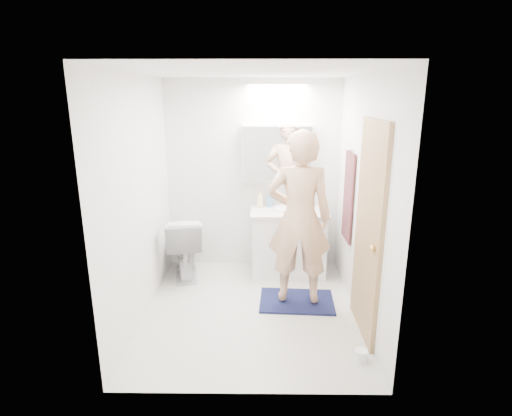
{
  "coord_description": "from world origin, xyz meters",
  "views": [
    {
      "loc": [
        0.1,
        -3.81,
        2.19
      ],
      "look_at": [
        0.05,
        0.25,
        1.05
      ],
      "focal_mm": 28.17,
      "sensor_mm": 36.0,
      "label": 1
    }
  ],
  "objects_px": {
    "person": "(299,218)",
    "toothbrush_cup": "(303,203)",
    "soap_bottle_a": "(260,199)",
    "toilet": "(184,246)",
    "soap_bottle_b": "(270,200)",
    "medicine_cabinet": "(277,153)",
    "toilet_paper_roll": "(361,355)",
    "vanity_cabinet": "(288,243)"
  },
  "relations": [
    {
      "from": "toilet",
      "to": "soap_bottle_b",
      "type": "relative_size",
      "value": 4.92
    },
    {
      "from": "soap_bottle_a",
      "to": "toilet_paper_roll",
      "type": "xyz_separation_m",
      "value": [
        0.87,
        -1.96,
        -0.88
      ]
    },
    {
      "from": "person",
      "to": "toothbrush_cup",
      "type": "height_order",
      "value": "person"
    },
    {
      "from": "vanity_cabinet",
      "to": "soap_bottle_a",
      "type": "bearing_deg",
      "value": 157.29
    },
    {
      "from": "toilet_paper_roll",
      "to": "vanity_cabinet",
      "type": "bearing_deg",
      "value": 105.81
    },
    {
      "from": "toilet",
      "to": "toothbrush_cup",
      "type": "bearing_deg",
      "value": 179.57
    },
    {
      "from": "toothbrush_cup",
      "to": "vanity_cabinet",
      "type": "bearing_deg",
      "value": -138.79
    },
    {
      "from": "soap_bottle_b",
      "to": "toothbrush_cup",
      "type": "relative_size",
      "value": 1.6
    },
    {
      "from": "toilet",
      "to": "vanity_cabinet",
      "type": "bearing_deg",
      "value": 174.11
    },
    {
      "from": "vanity_cabinet",
      "to": "toilet",
      "type": "distance_m",
      "value": 1.3
    },
    {
      "from": "vanity_cabinet",
      "to": "soap_bottle_a",
      "type": "distance_m",
      "value": 0.66
    },
    {
      "from": "soap_bottle_b",
      "to": "vanity_cabinet",
      "type": "bearing_deg",
      "value": -37.65
    },
    {
      "from": "toothbrush_cup",
      "to": "soap_bottle_a",
      "type": "bearing_deg",
      "value": -178.94
    },
    {
      "from": "person",
      "to": "soap_bottle_b",
      "type": "relative_size",
      "value": 11.43
    },
    {
      "from": "medicine_cabinet",
      "to": "toilet_paper_roll",
      "type": "distance_m",
      "value": 2.57
    },
    {
      "from": "toilet",
      "to": "toothbrush_cup",
      "type": "distance_m",
      "value": 1.58
    },
    {
      "from": "soap_bottle_b",
      "to": "medicine_cabinet",
      "type": "bearing_deg",
      "value": 19.74
    },
    {
      "from": "person",
      "to": "soap_bottle_b",
      "type": "bearing_deg",
      "value": -70.6
    },
    {
      "from": "toilet",
      "to": "soap_bottle_a",
      "type": "height_order",
      "value": "soap_bottle_a"
    },
    {
      "from": "vanity_cabinet",
      "to": "toilet_paper_roll",
      "type": "bearing_deg",
      "value": -74.19
    },
    {
      "from": "medicine_cabinet",
      "to": "soap_bottle_b",
      "type": "xyz_separation_m",
      "value": [
        -0.08,
        -0.03,
        -0.6
      ]
    },
    {
      "from": "person",
      "to": "toothbrush_cup",
      "type": "distance_m",
      "value": 0.97
    },
    {
      "from": "toilet",
      "to": "person",
      "type": "bearing_deg",
      "value": 142.09
    },
    {
      "from": "toilet_paper_roll",
      "to": "soap_bottle_b",
      "type": "bearing_deg",
      "value": 110.55
    },
    {
      "from": "soap_bottle_b",
      "to": "toilet_paper_roll",
      "type": "bearing_deg",
      "value": -69.45
    },
    {
      "from": "toilet",
      "to": "medicine_cabinet",
      "type": "bearing_deg",
      "value": -175.14
    },
    {
      "from": "soap_bottle_b",
      "to": "toothbrush_cup",
      "type": "height_order",
      "value": "soap_bottle_b"
    },
    {
      "from": "soap_bottle_b",
      "to": "toilet",
      "type": "bearing_deg",
      "value": -164.51
    },
    {
      "from": "toilet",
      "to": "soap_bottle_a",
      "type": "xyz_separation_m",
      "value": [
        0.94,
        0.27,
        0.53
      ]
    },
    {
      "from": "medicine_cabinet",
      "to": "soap_bottle_b",
      "type": "relative_size",
      "value": 5.49
    },
    {
      "from": "vanity_cabinet",
      "to": "medicine_cabinet",
      "type": "height_order",
      "value": "medicine_cabinet"
    },
    {
      "from": "soap_bottle_a",
      "to": "toothbrush_cup",
      "type": "relative_size",
      "value": 2.16
    },
    {
      "from": "soap_bottle_a",
      "to": "toilet_paper_roll",
      "type": "height_order",
      "value": "soap_bottle_a"
    },
    {
      "from": "medicine_cabinet",
      "to": "toothbrush_cup",
      "type": "distance_m",
      "value": 0.72
    },
    {
      "from": "person",
      "to": "soap_bottle_a",
      "type": "distance_m",
      "value": 1.03
    },
    {
      "from": "toothbrush_cup",
      "to": "toilet_paper_roll",
      "type": "xyz_separation_m",
      "value": [
        0.33,
        -1.97,
        -0.82
      ]
    },
    {
      "from": "soap_bottle_a",
      "to": "medicine_cabinet",
      "type": "bearing_deg",
      "value": 16.04
    },
    {
      "from": "person",
      "to": "toilet_paper_roll",
      "type": "xyz_separation_m",
      "value": [
        0.46,
        -1.01,
        -0.91
      ]
    },
    {
      "from": "toilet",
      "to": "toothbrush_cup",
      "type": "xyz_separation_m",
      "value": [
        1.48,
        0.28,
        0.47
      ]
    },
    {
      "from": "medicine_cabinet",
      "to": "soap_bottle_a",
      "type": "relative_size",
      "value": 4.07
    },
    {
      "from": "medicine_cabinet",
      "to": "soap_bottle_b",
      "type": "distance_m",
      "value": 0.61
    },
    {
      "from": "soap_bottle_b",
      "to": "toothbrush_cup",
      "type": "bearing_deg",
      "value": -2.75
    }
  ]
}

